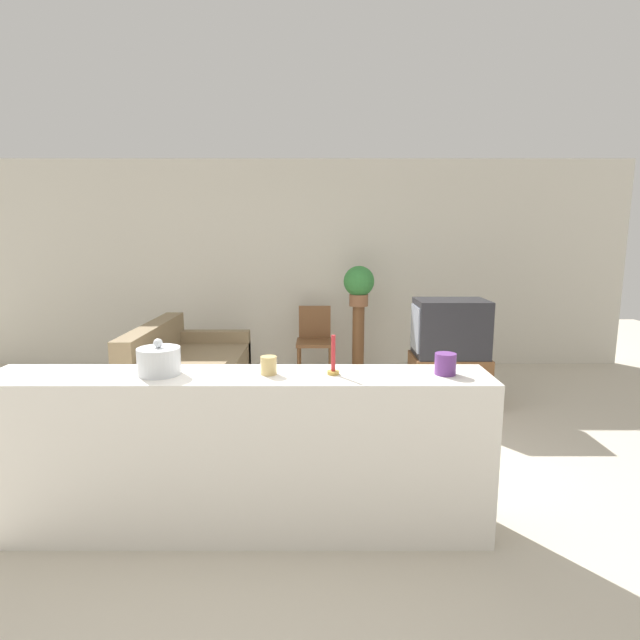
{
  "coord_description": "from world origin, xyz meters",
  "views": [
    {
      "loc": [
        0.47,
        -3.21,
        1.74
      ],
      "look_at": [
        0.46,
        1.98,
        0.85
      ],
      "focal_mm": 28.0,
      "sensor_mm": 36.0,
      "label": 1
    }
  ],
  "objects_px": {
    "potted_plant": "(360,284)",
    "wooden_chair": "(316,337)",
    "couch": "(190,374)",
    "decorative_bowl": "(160,361)",
    "television": "(451,328)"
  },
  "relations": [
    {
      "from": "potted_plant",
      "to": "wooden_chair",
      "type": "bearing_deg",
      "value": 178.64
    },
    {
      "from": "couch",
      "to": "potted_plant",
      "type": "height_order",
      "value": "potted_plant"
    },
    {
      "from": "wooden_chair",
      "to": "decorative_bowl",
      "type": "distance_m",
      "value": 3.42
    },
    {
      "from": "decorative_bowl",
      "to": "potted_plant",
      "type": "bearing_deg",
      "value": 67.01
    },
    {
      "from": "wooden_chair",
      "to": "decorative_bowl",
      "type": "xyz_separation_m",
      "value": [
        -0.85,
        -3.27,
        0.55
      ]
    },
    {
      "from": "television",
      "to": "wooden_chair",
      "type": "distance_m",
      "value": 1.78
    },
    {
      "from": "decorative_bowl",
      "to": "wooden_chair",
      "type": "bearing_deg",
      "value": 75.49
    },
    {
      "from": "couch",
      "to": "potted_plant",
      "type": "relative_size",
      "value": 3.47
    },
    {
      "from": "wooden_chair",
      "to": "potted_plant",
      "type": "bearing_deg",
      "value": -1.36
    },
    {
      "from": "couch",
      "to": "decorative_bowl",
      "type": "relative_size",
      "value": 7.03
    },
    {
      "from": "couch",
      "to": "decorative_bowl",
      "type": "bearing_deg",
      "value": -78.51
    },
    {
      "from": "potted_plant",
      "to": "decorative_bowl",
      "type": "distance_m",
      "value": 3.54
    },
    {
      "from": "couch",
      "to": "decorative_bowl",
      "type": "height_order",
      "value": "decorative_bowl"
    },
    {
      "from": "wooden_chair",
      "to": "television",
      "type": "bearing_deg",
      "value": -38.24
    },
    {
      "from": "potted_plant",
      "to": "decorative_bowl",
      "type": "xyz_separation_m",
      "value": [
        -1.38,
        -3.26,
        -0.12
      ]
    }
  ]
}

